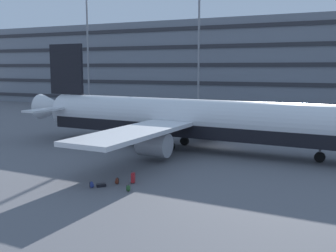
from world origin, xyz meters
name	(u,v)px	position (x,y,z in m)	size (l,w,h in m)	color
ground_plane	(216,148)	(0.00, 0.00, 0.00)	(600.00, 600.00, 0.00)	#5B5B60
terminal_structure	(287,65)	(0.00, 42.59, 8.62)	(139.22, 16.40, 17.23)	slate
airliner	(186,120)	(-2.71, -1.64, 2.94)	(38.73, 31.21, 10.74)	silver
light_mast_far_left	(88,39)	(-36.87, 29.42, 13.71)	(1.80, 0.50, 23.97)	gray
light_mast_left	(199,45)	(-13.14, 29.42, 11.96)	(1.80, 0.50, 20.58)	gray
suitcase_orange	(133,178)	(-1.38, -14.53, 0.39)	(0.35, 0.43, 0.86)	#B21E23
suitcase_small	(101,185)	(-2.93, -16.21, 0.10)	(0.73, 0.72, 0.21)	black
backpack_silver	(117,181)	(-2.25, -15.28, 0.23)	(0.39, 0.39, 0.52)	#592619
backpack_purple	(128,188)	(-0.69, -16.36, 0.21)	(0.36, 0.37, 0.48)	#264C26
backpack_teal	(92,185)	(-3.31, -16.76, 0.22)	(0.41, 0.43, 0.51)	navy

